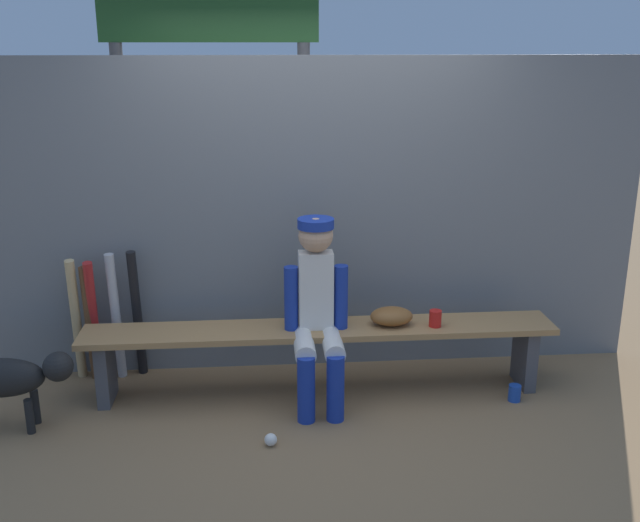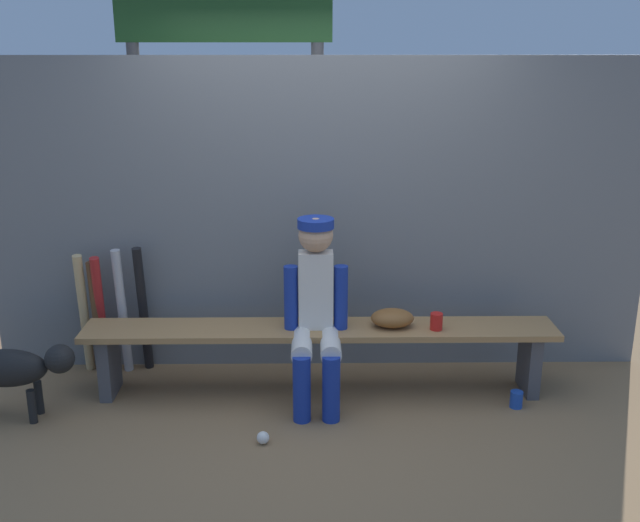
# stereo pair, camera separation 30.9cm
# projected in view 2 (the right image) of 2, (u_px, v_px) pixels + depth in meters

# --- Properties ---
(ground_plane) EXTENTS (30.00, 30.00, 0.00)m
(ground_plane) POSITION_uv_depth(u_px,v_px,m) (320.00, 392.00, 4.86)
(ground_plane) COLOR olive
(chainlink_fence) EXTENTS (4.58, 0.03, 2.17)m
(chainlink_fence) POSITION_uv_depth(u_px,v_px,m) (319.00, 218.00, 4.99)
(chainlink_fence) COLOR slate
(chainlink_fence) RESTS_ON ground_plane
(dugout_bench) EXTENTS (3.09, 0.36, 0.47)m
(dugout_bench) POSITION_uv_depth(u_px,v_px,m) (320.00, 340.00, 4.75)
(dugout_bench) COLOR #AD7F4C
(dugout_bench) RESTS_ON ground_plane
(player_seated) EXTENTS (0.41, 0.55, 1.20)m
(player_seated) POSITION_uv_depth(u_px,v_px,m) (316.00, 306.00, 4.57)
(player_seated) COLOR silver
(player_seated) RESTS_ON ground_plane
(baseball_glove) EXTENTS (0.28, 0.20, 0.12)m
(baseball_glove) POSITION_uv_depth(u_px,v_px,m) (392.00, 318.00, 4.72)
(baseball_glove) COLOR brown
(baseball_glove) RESTS_ON dugout_bench
(bat_aluminum_black) EXTENTS (0.08, 0.16, 0.92)m
(bat_aluminum_black) POSITION_uv_depth(u_px,v_px,m) (143.00, 309.00, 5.06)
(bat_aluminum_black) COLOR black
(bat_aluminum_black) RESTS_ON ground_plane
(bat_aluminum_silver) EXTENTS (0.08, 0.14, 0.91)m
(bat_aluminum_silver) POSITION_uv_depth(u_px,v_px,m) (122.00, 312.00, 5.03)
(bat_aluminum_silver) COLOR #B7B7BC
(bat_aluminum_silver) RESTS_ON ground_plane
(bat_aluminum_red) EXTENTS (0.10, 0.21, 0.87)m
(bat_aluminum_red) POSITION_uv_depth(u_px,v_px,m) (101.00, 315.00, 5.02)
(bat_aluminum_red) COLOR #B22323
(bat_aluminum_red) RESTS_ON ground_plane
(bat_wood_dark) EXTENTS (0.07, 0.13, 0.83)m
(bat_wood_dark) POSITION_uv_depth(u_px,v_px,m) (97.00, 318.00, 5.03)
(bat_wood_dark) COLOR brown
(bat_wood_dark) RESTS_ON ground_plane
(bat_wood_natural) EXTENTS (0.09, 0.18, 0.88)m
(bat_wood_natural) POSITION_uv_depth(u_px,v_px,m) (84.00, 314.00, 5.03)
(bat_wood_natural) COLOR tan
(bat_wood_natural) RESTS_ON ground_plane
(baseball) EXTENTS (0.07, 0.07, 0.07)m
(baseball) POSITION_uv_depth(u_px,v_px,m) (263.00, 438.00, 4.23)
(baseball) COLOR white
(baseball) RESTS_ON ground_plane
(cup_on_ground) EXTENTS (0.08, 0.08, 0.11)m
(cup_on_ground) POSITION_uv_depth(u_px,v_px,m) (516.00, 399.00, 4.64)
(cup_on_ground) COLOR #1E47AD
(cup_on_ground) RESTS_ON ground_plane
(cup_on_bench) EXTENTS (0.08, 0.08, 0.11)m
(cup_on_bench) POSITION_uv_depth(u_px,v_px,m) (436.00, 321.00, 4.67)
(cup_on_bench) COLOR red
(cup_on_bench) RESTS_ON dugout_bench
(scoreboard) EXTENTS (1.96, 0.27, 3.37)m
(scoreboard) POSITION_uv_depth(u_px,v_px,m) (232.00, 33.00, 5.66)
(scoreboard) COLOR #3F3F42
(scoreboard) RESTS_ON ground_plane
(dog) EXTENTS (0.84, 0.20, 0.49)m
(dog) POSITION_uv_depth(u_px,v_px,m) (14.00, 369.00, 4.43)
(dog) COLOR black
(dog) RESTS_ON ground_plane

